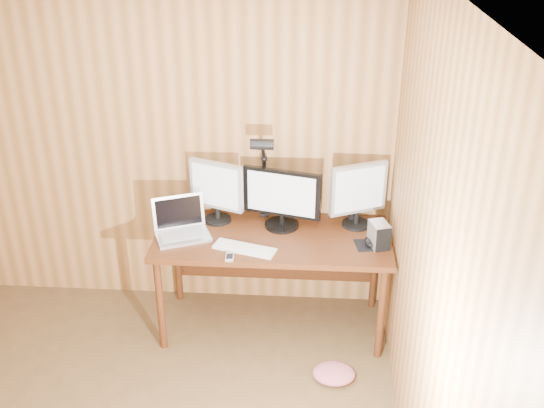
# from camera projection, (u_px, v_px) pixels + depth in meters

# --- Properties ---
(room_shell) EXTENTS (4.00, 4.00, 4.00)m
(room_shell) POSITION_uv_depth(u_px,v_px,m) (29.00, 316.00, 2.70)
(room_shell) COLOR brown
(room_shell) RESTS_ON ground
(desk) EXTENTS (1.60, 0.70, 0.75)m
(desk) POSITION_uv_depth(u_px,v_px,m) (273.00, 246.00, 4.44)
(desk) COLOR #47220E
(desk) RESTS_ON floor
(monitor_center) EXTENTS (0.54, 0.24, 0.43)m
(monitor_center) POSITION_uv_depth(u_px,v_px,m) (282.00, 198.00, 4.35)
(monitor_center) COLOR black
(monitor_center) RESTS_ON desk
(monitor_left) EXTENTS (0.39, 0.19, 0.45)m
(monitor_left) POSITION_uv_depth(u_px,v_px,m) (216.00, 190.00, 4.41)
(monitor_left) COLOR black
(monitor_left) RESTS_ON desk
(monitor_right) EXTENTS (0.39, 0.20, 0.46)m
(monitor_right) POSITION_uv_depth(u_px,v_px,m) (358.00, 193.00, 4.34)
(monitor_right) COLOR black
(monitor_right) RESTS_ON desk
(laptop) EXTENTS (0.43, 0.39, 0.25)m
(laptop) POSITION_uv_depth(u_px,v_px,m) (181.00, 226.00, 4.32)
(laptop) COLOR silver
(laptop) RESTS_ON desk
(keyboard) EXTENTS (0.43, 0.24, 0.02)m
(keyboard) POSITION_uv_depth(u_px,v_px,m) (245.00, 248.00, 4.16)
(keyboard) COLOR silver
(keyboard) RESTS_ON desk
(mousepad) EXTENTS (0.22, 0.19, 0.00)m
(mousepad) POSITION_uv_depth(u_px,v_px,m) (370.00, 245.00, 4.21)
(mousepad) COLOR black
(mousepad) RESTS_ON desk
(mouse) EXTENTS (0.08, 0.12, 0.04)m
(mouse) POSITION_uv_depth(u_px,v_px,m) (371.00, 242.00, 4.20)
(mouse) COLOR black
(mouse) RESTS_ON mousepad
(hard_drive) EXTENTS (0.15, 0.18, 0.17)m
(hard_drive) POSITION_uv_depth(u_px,v_px,m) (379.00, 235.00, 4.17)
(hard_drive) COLOR silver
(hard_drive) RESTS_ON desk
(phone) EXTENTS (0.06, 0.11, 0.01)m
(phone) POSITION_uv_depth(u_px,v_px,m) (230.00, 257.00, 4.07)
(phone) COLOR silver
(phone) RESTS_ON desk
(speaker) EXTENTS (0.05, 0.05, 0.13)m
(speaker) POSITION_uv_depth(u_px,v_px,m) (352.00, 213.00, 4.49)
(speaker) COLOR black
(speaker) RESTS_ON desk
(desk_lamp) EXTENTS (0.16, 0.23, 0.69)m
(desk_lamp) POSITION_uv_depth(u_px,v_px,m) (263.00, 166.00, 4.33)
(desk_lamp) COLOR black
(desk_lamp) RESTS_ON desk
(fabric_pile) EXTENTS (0.30, 0.26, 0.09)m
(fabric_pile) POSITION_uv_depth(u_px,v_px,m) (334.00, 374.00, 4.13)
(fabric_pile) COLOR #B2565F
(fabric_pile) RESTS_ON floor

